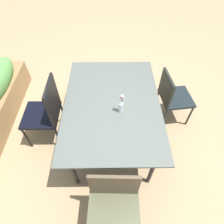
% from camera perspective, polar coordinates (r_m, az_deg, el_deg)
% --- Properties ---
extents(ground_plane, '(12.00, 12.00, 0.00)m').
position_cam_1_polar(ground_plane, '(2.94, -0.75, -6.34)').
color(ground_plane, '#9E7F5B').
extents(dining_table, '(1.67, 1.18, 0.74)m').
position_cam_1_polar(dining_table, '(2.36, -0.00, 2.04)').
color(dining_table, '#4C514C').
rests_on(dining_table, ground).
extents(chair_far_side, '(0.47, 0.47, 1.00)m').
position_cam_1_polar(chair_far_side, '(2.64, -19.22, 0.51)').
color(chair_far_side, black).
rests_on(chair_far_side, ground).
extents(chair_near_right, '(0.49, 0.49, 0.85)m').
position_cam_1_polar(chair_near_right, '(2.91, 17.70, 4.79)').
color(chair_near_right, black).
rests_on(chair_near_right, ground).
extents(chair_end_left, '(0.51, 0.51, 0.88)m').
position_cam_1_polar(chair_end_left, '(2.00, 0.55, -26.82)').
color(chair_end_left, '#4B4B34').
rests_on(chair_end_left, ground).
extents(flower_vase, '(0.05, 0.06, 0.27)m').
position_cam_1_polar(flower_vase, '(2.15, 2.73, 2.38)').
color(flower_vase, silver).
rests_on(flower_vase, dining_table).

